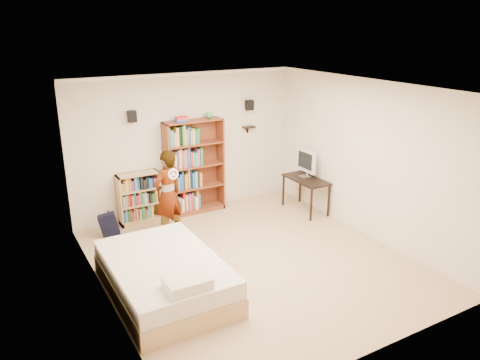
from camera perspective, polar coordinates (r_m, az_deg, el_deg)
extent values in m
cube|color=tan|center=(7.46, 1.62, -9.87)|extent=(4.50, 5.00, 0.01)
cube|color=beige|center=(9.06, -6.56, 4.40)|extent=(4.50, 0.02, 2.70)
cube|color=beige|center=(5.12, 16.58, -7.81)|extent=(4.50, 0.02, 2.70)
cube|color=beige|center=(6.13, -16.59, -3.35)|extent=(0.02, 5.00, 2.70)
cube|color=beige|center=(8.27, 15.16, 2.47)|extent=(0.02, 5.00, 2.70)
cube|color=white|center=(6.61, 1.83, 11.14)|extent=(4.50, 5.00, 0.02)
cube|color=white|center=(8.80, -6.80, 12.71)|extent=(4.50, 0.06, 0.06)
cube|color=white|center=(4.72, 17.79, 6.85)|extent=(4.50, 0.06, 0.06)
cube|color=white|center=(5.79, -17.51, 8.92)|extent=(0.06, 5.00, 0.06)
cube|color=white|center=(8.00, 15.82, 11.56)|extent=(0.06, 5.00, 0.06)
cube|color=black|center=(8.48, -13.02, 7.56)|extent=(0.14, 0.12, 0.20)
cube|color=black|center=(9.44, 1.17, 9.13)|extent=(0.14, 0.12, 0.20)
cube|color=black|center=(9.53, 1.12, 6.47)|extent=(0.25, 0.16, 0.02)
imported|color=black|center=(8.06, -8.78, -1.78)|extent=(0.66, 0.55, 1.56)
torus|color=silver|center=(7.65, -8.15, 0.72)|extent=(0.18, 0.07, 0.18)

